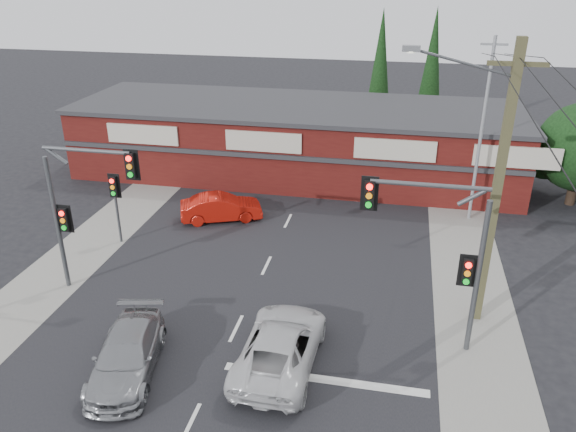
% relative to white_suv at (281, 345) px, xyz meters
% --- Properties ---
extents(ground, '(120.00, 120.00, 0.00)m').
position_rel_white_suv_xyz_m(ground, '(-1.97, 0.98, -0.71)').
color(ground, black).
rests_on(ground, ground).
extents(road_strip, '(14.00, 70.00, 0.01)m').
position_rel_white_suv_xyz_m(road_strip, '(-1.97, 5.98, -0.71)').
color(road_strip, black).
rests_on(road_strip, ground).
extents(verge_left, '(3.00, 70.00, 0.02)m').
position_rel_white_suv_xyz_m(verge_left, '(-10.47, 5.98, -0.70)').
color(verge_left, gray).
rests_on(verge_left, ground).
extents(verge_right, '(3.00, 70.00, 0.02)m').
position_rel_white_suv_xyz_m(verge_right, '(6.53, 5.98, -0.70)').
color(verge_right, gray).
rests_on(verge_right, ground).
extents(stop_line, '(6.50, 0.35, 0.01)m').
position_rel_white_suv_xyz_m(stop_line, '(1.53, -0.52, -0.70)').
color(stop_line, silver).
rests_on(stop_line, ground).
extents(white_suv, '(2.51, 5.18, 1.42)m').
position_rel_white_suv_xyz_m(white_suv, '(0.00, 0.00, 0.00)').
color(white_suv, silver).
rests_on(white_suv, ground).
extents(silver_suv, '(2.80, 4.89, 1.33)m').
position_rel_white_suv_xyz_m(silver_suv, '(-4.69, -1.39, -0.04)').
color(silver_suv, gray).
rests_on(silver_suv, ground).
extents(red_sedan, '(4.29, 2.82, 1.34)m').
position_rel_white_suv_xyz_m(red_sedan, '(-5.31, 10.30, -0.04)').
color(red_sedan, '#B7150B').
rests_on(red_sedan, ground).
extents(lane_dashes, '(0.12, 38.68, 0.01)m').
position_rel_white_suv_xyz_m(lane_dashes, '(-1.97, 1.52, -0.70)').
color(lane_dashes, silver).
rests_on(lane_dashes, ground).
extents(shop_building, '(27.30, 8.40, 4.22)m').
position_rel_white_suv_xyz_m(shop_building, '(-2.97, 17.97, 1.42)').
color(shop_building, '#440F0D').
rests_on(shop_building, ground).
extents(conifer_near, '(1.80, 1.80, 9.25)m').
position_rel_white_suv_xyz_m(conifer_near, '(1.53, 24.98, 4.77)').
color(conifer_near, '#2D2116').
rests_on(conifer_near, ground).
extents(conifer_far, '(1.80, 1.80, 9.25)m').
position_rel_white_suv_xyz_m(conifer_far, '(5.03, 26.98, 4.77)').
color(conifer_far, '#2D2116').
rests_on(conifer_far, ground).
extents(traffic_mast_left, '(3.77, 0.27, 5.97)m').
position_rel_white_suv_xyz_m(traffic_mast_left, '(-8.40, 2.99, 3.22)').
color(traffic_mast_left, '#47494C').
rests_on(traffic_mast_left, ground).
extents(traffic_mast_right, '(3.96, 0.27, 5.97)m').
position_rel_white_suv_xyz_m(traffic_mast_right, '(4.89, 1.99, 3.23)').
color(traffic_mast_right, '#47494C').
rests_on(traffic_mast_right, ground).
extents(pedestal_signal, '(0.55, 0.27, 3.38)m').
position_rel_white_suv_xyz_m(pedestal_signal, '(-9.17, 6.99, 1.69)').
color(pedestal_signal, '#47494C').
rests_on(pedestal_signal, ground).
extents(utility_pole, '(4.38, 0.59, 10.00)m').
position_rel_white_suv_xyz_m(utility_pole, '(6.39, 3.97, 4.68)').
color(utility_pole, brown).
rests_on(utility_pole, ground).
extents(steel_pole, '(1.20, 0.16, 9.00)m').
position_rel_white_suv_xyz_m(steel_pole, '(7.03, 12.98, 3.99)').
color(steel_pole, gray).
rests_on(steel_pole, ground).
extents(power_lines, '(2.01, 29.00, 1.22)m').
position_rel_white_suv_xyz_m(power_lines, '(6.50, -1.49, 8.33)').
color(power_lines, black).
rests_on(power_lines, ground).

